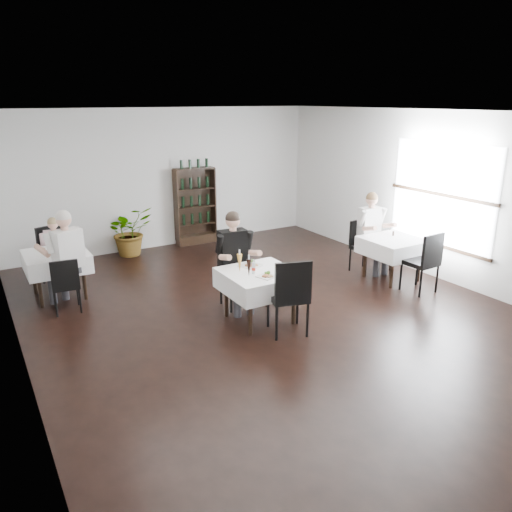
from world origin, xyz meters
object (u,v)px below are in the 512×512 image
(potted_tree, at_px, (130,231))
(diner_main, at_px, (235,254))
(main_table, at_px, (260,281))
(wine_shelf, at_px, (195,207))

(potted_tree, xyz_separation_m, diner_main, (0.57, -3.63, 0.39))
(main_table, height_order, diner_main, diner_main)
(main_table, xyz_separation_m, potted_tree, (-0.67, 4.20, -0.11))
(potted_tree, distance_m, diner_main, 3.70)
(wine_shelf, distance_m, potted_tree, 1.61)
(wine_shelf, xyz_separation_m, main_table, (-0.90, -4.31, -0.23))
(main_table, distance_m, potted_tree, 4.25)
(diner_main, bearing_deg, potted_tree, 98.91)
(wine_shelf, height_order, main_table, wine_shelf)
(potted_tree, height_order, diner_main, diner_main)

